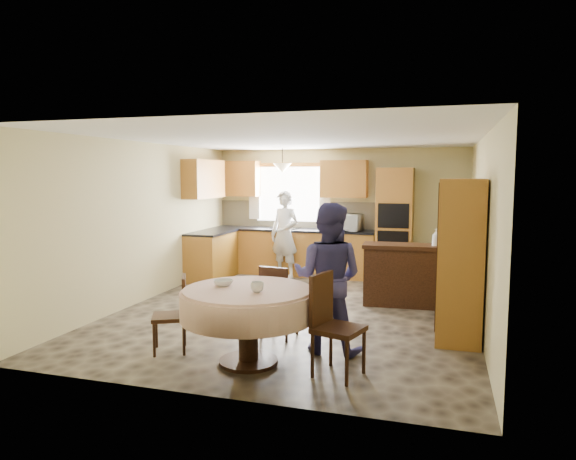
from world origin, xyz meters
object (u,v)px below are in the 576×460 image
(chair_left, at_px, (176,310))
(person_dining, at_px, (328,278))
(dining_table, at_px, (248,305))
(person_sink, at_px, (285,235))
(chair_back, at_px, (277,298))
(sideboard, at_px, (404,277))
(cupboard, at_px, (459,259))
(oven_tower, at_px, (395,225))
(chair_right, at_px, (331,319))

(chair_left, bearing_deg, person_dining, 80.11)
(dining_table, relative_size, person_sink, 0.84)
(chair_left, distance_m, person_dining, 1.75)
(chair_back, distance_m, person_sink, 3.70)
(sideboard, relative_size, cupboard, 0.64)
(chair_back, relative_size, person_sink, 0.53)
(oven_tower, relative_size, person_sink, 1.25)
(chair_left, bearing_deg, sideboard, 114.26)
(chair_right, distance_m, person_dining, 0.73)
(oven_tower, xyz_separation_m, chair_right, (-0.17, -4.85, -0.50))
(oven_tower, bearing_deg, person_sink, -169.19)
(chair_back, relative_size, person_dining, 0.53)
(oven_tower, height_order, chair_left, oven_tower)
(person_sink, bearing_deg, sideboard, -11.34)
(sideboard, xyz_separation_m, person_dining, (-0.66, -2.35, 0.40))
(dining_table, height_order, chair_back, chair_back)
(oven_tower, xyz_separation_m, sideboard, (0.31, -1.85, -0.62))
(sideboard, bearing_deg, oven_tower, 96.76)
(dining_table, distance_m, chair_back, 0.90)
(chair_left, distance_m, chair_back, 1.22)
(sideboard, bearing_deg, person_dining, -108.64)
(cupboard, height_order, chair_back, cupboard)
(oven_tower, height_order, sideboard, oven_tower)
(chair_left, xyz_separation_m, chair_right, (1.82, -0.15, 0.09))
(chair_left, bearing_deg, oven_tower, 130.27)
(oven_tower, bearing_deg, chair_back, -104.79)
(oven_tower, height_order, dining_table, oven_tower)
(chair_left, distance_m, person_sink, 4.33)
(chair_right, relative_size, person_dining, 0.60)
(cupboard, height_order, person_dining, cupboard)
(sideboard, bearing_deg, cupboard, -64.74)
(cupboard, distance_m, chair_right, 2.05)
(oven_tower, xyz_separation_m, person_sink, (-2.04, -0.39, -0.21))
(chair_back, height_order, person_dining, person_dining)
(cupboard, xyz_separation_m, person_dining, (-1.42, -0.94, -0.13))
(chair_back, xyz_separation_m, person_sink, (-1.00, 3.55, 0.35))
(person_sink, distance_m, person_dining, 4.17)
(person_sink, bearing_deg, chair_back, -53.72)
(chair_right, bearing_deg, oven_tower, 14.49)
(oven_tower, bearing_deg, chair_left, -112.91)
(sideboard, xyz_separation_m, cupboard, (0.76, -1.41, 0.53))
(cupboard, bearing_deg, person_sink, 137.28)
(cupboard, height_order, dining_table, cupboard)
(chair_back, bearing_deg, sideboard, -116.57)
(cupboard, relative_size, person_dining, 1.15)
(cupboard, distance_m, chair_left, 3.42)
(cupboard, xyz_separation_m, chair_right, (-1.24, -1.59, -0.41))
(chair_left, relative_size, person_dining, 0.51)
(sideboard, bearing_deg, chair_right, -102.05)
(chair_right, xyz_separation_m, person_sink, (-1.87, 4.46, 0.28))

